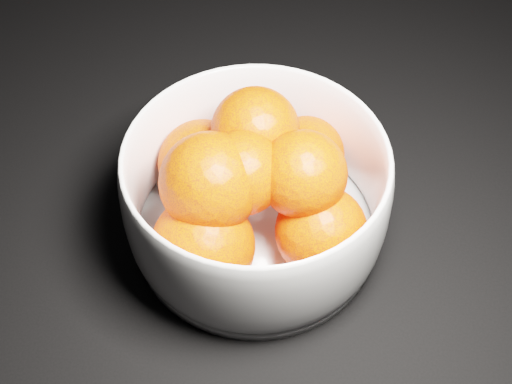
{
  "coord_description": "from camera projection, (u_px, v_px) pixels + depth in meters",
  "views": [
    {
      "loc": [
        0.27,
        -0.64,
        0.54
      ],
      "look_at": [
        0.24,
        -0.25,
        0.06
      ],
      "focal_mm": 50.0,
      "sensor_mm": 36.0,
      "label": 1
    }
  ],
  "objects": [
    {
      "name": "orange_pile",
      "position": [
        249.0,
        185.0,
        0.61
      ],
      "size": [
        0.19,
        0.19,
        0.13
      ],
      "color": "#FF3806",
      "rests_on": "bowl"
    },
    {
      "name": "ground",
      "position": [
        72.0,
        50.0,
        0.84
      ],
      "size": [
        3.0,
        3.0,
        0.0
      ],
      "primitive_type": "cube",
      "color": "black",
      "rests_on": "ground"
    },
    {
      "name": "bowl",
      "position": [
        256.0,
        196.0,
        0.62
      ],
      "size": [
        0.23,
        0.23,
        0.11
      ],
      "rotation": [
        0.0,
        0.0,
        0.02
      ],
      "color": "silver",
      "rests_on": "ground"
    }
  ]
}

